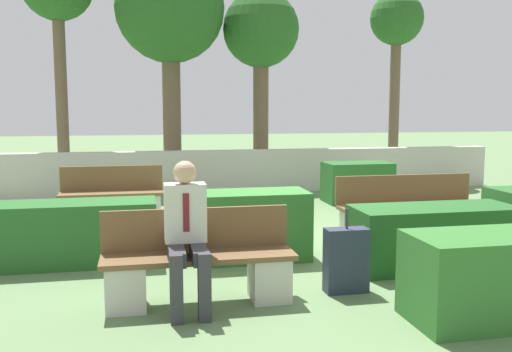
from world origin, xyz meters
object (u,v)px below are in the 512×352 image
at_px(bench_front, 199,268).
at_px(bench_left_side, 409,214).
at_px(person_seated_man, 187,228).
at_px(tree_center_left, 170,12).
at_px(tree_center_right, 261,35).
at_px(bench_right_side, 112,201).
at_px(tree_rightmost, 397,27).
at_px(suitcase, 346,260).

distance_m(bench_front, bench_left_side, 3.79).
xyz_separation_m(bench_front, person_seated_man, (-0.12, -0.14, 0.42)).
bearing_deg(bench_front, bench_left_side, 33.15).
distance_m(bench_front, tree_center_left, 8.92).
bearing_deg(tree_center_right, bench_right_side, -128.95).
distance_m(person_seated_man, tree_rightmost, 10.45).
height_order(bench_right_side, tree_center_right, tree_center_right).
height_order(bench_right_side, suitcase, bench_right_side).
height_order(bench_left_side, tree_rightmost, tree_rightmost).
xyz_separation_m(bench_left_side, suitcase, (-1.70, -2.06, -0.02)).
height_order(bench_left_side, bench_right_side, same).
height_order(bench_front, bench_right_side, same).
xyz_separation_m(person_seated_man, suitcase, (1.59, 0.16, -0.43)).
bearing_deg(bench_front, tree_rightmost, 54.65).
xyz_separation_m(bench_front, bench_right_side, (-0.98, 4.15, -0.01)).
xyz_separation_m(tree_center_right, tree_rightmost, (3.32, -0.27, 0.24)).
height_order(tree_center_left, tree_rightmost, tree_center_left).
height_order(person_seated_man, tree_center_left, tree_center_left).
distance_m(bench_right_side, suitcase, 4.80).
xyz_separation_m(bench_left_side, tree_center_right, (-0.81, 6.21, 3.17)).
relative_size(person_seated_man, suitcase, 1.60).
bearing_deg(bench_left_side, suitcase, -126.32).
relative_size(suitcase, tree_rightmost, 0.18).
bearing_deg(bench_right_side, bench_front, -88.42).
distance_m(bench_right_side, tree_rightmost, 8.43).
bearing_deg(tree_rightmost, tree_center_right, 175.38).
bearing_deg(tree_rightmost, bench_front, -125.35).
distance_m(bench_right_side, tree_center_right, 6.20).
distance_m(person_seated_man, tree_center_left, 8.90).
xyz_separation_m(suitcase, tree_rightmost, (4.21, 7.99, 3.43)).
distance_m(bench_left_side, tree_rightmost, 7.29).
height_order(bench_front, tree_center_right, tree_center_right).
xyz_separation_m(bench_left_side, bench_right_side, (-4.15, 2.07, -0.02)).
height_order(tree_center_right, tree_rightmost, tree_rightmost).
bearing_deg(bench_front, suitcase, 0.69).
relative_size(bench_right_side, tree_center_left, 0.31).
bearing_deg(tree_rightmost, tree_center_left, 178.58).
bearing_deg(tree_center_right, bench_front, -105.91).
relative_size(person_seated_man, tree_rightmost, 0.29).
xyz_separation_m(person_seated_man, tree_center_left, (0.35, 8.29, 3.22)).
relative_size(suitcase, tree_center_right, 0.19).
bearing_deg(bench_front, person_seated_man, -130.93).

